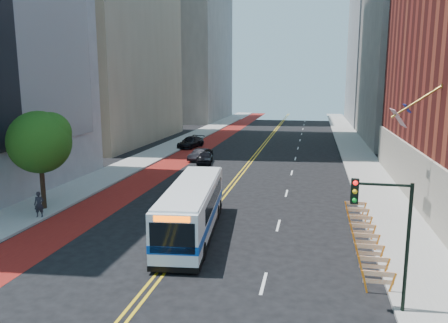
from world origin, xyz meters
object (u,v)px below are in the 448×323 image
Objects in this scene: street_tree at (40,140)px; car_b at (200,155)px; traffic_signal at (384,220)px; pedestrian at (39,204)px; car_a at (205,157)px; car_c at (191,142)px; transit_bus at (192,208)px.

street_tree is 1.73× the size of car_b.
pedestrian is (-19.81, 7.67, -2.74)m from traffic_signal.
pedestrian is (-4.76, -22.65, 0.34)m from car_b.
car_a is at bearing -48.39° from car_b.
pedestrian is (-5.72, -20.90, 0.33)m from car_a.
pedestrian is at bearing 158.83° from traffic_signal.
street_tree is 4.02× the size of pedestrian.
car_c is 31.58m from pedestrian.
transit_bus reaches higher than car_a.
pedestrian is (-1.10, -31.56, 0.25)m from car_c.
street_tree reaches higher than traffic_signal.
pedestrian reaches higher than car_a.
car_a is at bearing 95.98° from transit_bus.
car_b is 9.63m from car_c.
traffic_signal is 1.33× the size of car_a.
traffic_signal reaches higher than car_a.
transit_bus is 10.49m from pedestrian.
transit_bus is 22.18m from car_a.
traffic_signal is at bearing -52.41° from car_c.
pedestrian is at bearing 169.54° from transit_bus.
pedestrian reaches higher than car_b.
car_a is (-14.09, 28.57, -3.07)m from traffic_signal.
traffic_signal is (20.66, -9.55, -1.19)m from street_tree.
street_tree is 4.44m from pedestrian.
car_c is (-18.71, 39.23, -2.99)m from traffic_signal.
transit_bus reaches higher than car_c.
transit_bus is at bearing 143.54° from traffic_signal.
car_b is (5.60, 20.77, -4.27)m from street_tree.
pedestrian is at bearing -88.91° from car_b.
traffic_signal is 43.57m from car_c.
car_b is at bearing 109.99° from car_a.
traffic_signal is 11.84m from transit_bus.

